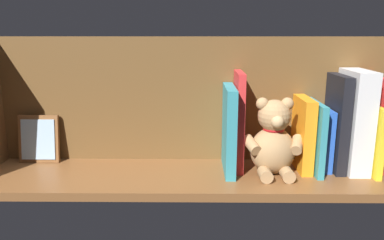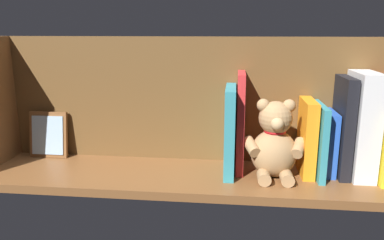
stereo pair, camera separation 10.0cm
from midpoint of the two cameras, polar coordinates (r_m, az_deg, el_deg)
name	(u,v)px [view 2 (the right image)]	position (r cm, az deg, el deg)	size (l,w,h in cm)	color
ground_plane	(192,176)	(104.30, 2.76, -8.42)	(115.95, 27.40, 2.20)	brown
shelf_back_panel	(196,100)	(110.02, 3.27, 3.02)	(115.95, 1.50, 35.63)	brown
book_1	(377,143)	(110.96, 28.26, -3.10)	(1.54, 16.10, 18.40)	yellow
dictionary_thick_white	(362,125)	(109.21, 26.44, -0.73)	(5.55, 14.28, 27.25)	silver
book_2	(343,127)	(108.40, 24.05, -0.94)	(2.72, 13.35, 25.93)	black
book_3	(327,142)	(109.37, 22.05, -3.13)	(3.06, 11.69, 16.74)	blue
book_4	(318,140)	(106.51, 20.93, -2.86)	(1.69, 15.66, 18.90)	teal
book_5	(307,137)	(106.72, 19.36, -2.44)	(3.09, 13.51, 19.81)	orange
teddy_bear	(274,143)	(101.51, 14.97, -3.43)	(16.68, 13.15, 20.55)	tan
book_6	(240,122)	(103.73, 9.96, -0.35)	(1.94, 12.59, 26.67)	red
book_7	(230,130)	(102.07, 8.48, -1.56)	(2.63, 16.66, 23.07)	teal
picture_frame_leaning	(48,135)	(120.40, -18.45, -2.13)	(11.46, 3.39, 13.78)	brown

